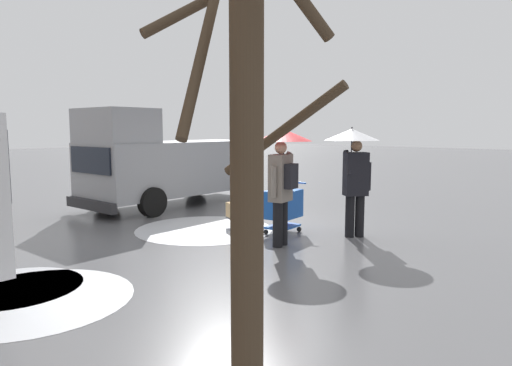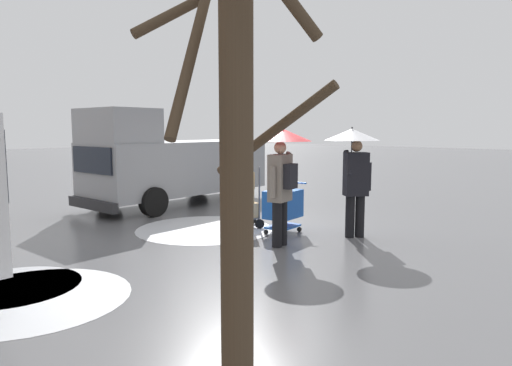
# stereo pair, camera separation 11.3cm
# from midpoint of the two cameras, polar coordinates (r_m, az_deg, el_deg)

# --- Properties ---
(ground_plane) EXTENTS (90.00, 90.00, 0.00)m
(ground_plane) POSITION_cam_midpoint_polar(r_m,az_deg,el_deg) (9.95, 1.64, -5.56)
(ground_plane) COLOR #5B5B5E
(slush_patch_near_cluster) EXTENTS (2.46, 2.46, 0.01)m
(slush_patch_near_cluster) POSITION_cam_midpoint_polar(r_m,az_deg,el_deg) (6.59, -26.28, -12.68)
(slush_patch_near_cluster) COLOR silver
(slush_patch_near_cluster) RESTS_ON ground
(slush_patch_under_van) EXTENTS (2.88, 2.88, 0.01)m
(slush_patch_under_van) POSITION_cam_midpoint_polar(r_m,az_deg,el_deg) (9.91, -6.70, -5.64)
(slush_patch_under_van) COLOR #ADAFB5
(slush_patch_under_van) RESTS_ON ground
(slush_patch_mid_street) EXTENTS (1.78, 1.78, 0.01)m
(slush_patch_mid_street) POSITION_cam_midpoint_polar(r_m,az_deg,el_deg) (7.18, -28.13, -11.20)
(slush_patch_mid_street) COLOR #999BA0
(slush_patch_mid_street) RESTS_ON ground
(cargo_van_parked_right) EXTENTS (2.31, 5.39, 2.60)m
(cargo_van_parked_right) POSITION_cam_midpoint_polar(r_m,az_deg,el_deg) (12.93, -10.87, 2.44)
(cargo_van_parked_right) COLOR gray
(cargo_van_parked_right) RESTS_ON ground
(shopping_cart_vendor) EXTENTS (0.64, 0.87, 1.04)m
(shopping_cart_vendor) POSITION_cam_midpoint_polar(r_m,az_deg,el_deg) (9.39, 2.97, -2.77)
(shopping_cart_vendor) COLOR #1951B2
(shopping_cart_vendor) RESTS_ON ground
(hand_dolly_boxes) EXTENTS (0.77, 0.85, 1.32)m
(hand_dolly_boxes) POSITION_cam_midpoint_polar(r_m,az_deg,el_deg) (9.91, -2.00, -1.86)
(hand_dolly_boxes) COLOR #515156
(hand_dolly_boxes) RESTS_ON ground
(pedestrian_pink_side) EXTENTS (1.04, 1.04, 2.15)m
(pedestrian_pink_side) POSITION_cam_midpoint_polar(r_m,az_deg,el_deg) (8.29, 2.89, 2.94)
(pedestrian_pink_side) COLOR black
(pedestrian_pink_side) RESTS_ON ground
(pedestrian_black_side) EXTENTS (1.04, 1.04, 2.15)m
(pedestrian_black_side) POSITION_cam_midpoint_polar(r_m,az_deg,el_deg) (9.12, 11.55, 3.25)
(pedestrian_black_side) COLOR black
(pedestrian_black_side) RESTS_ON ground
(bare_tree_near) EXTENTS (1.33, 1.31, 3.52)m
(bare_tree_near) POSITION_cam_midpoint_polar(r_m,az_deg,el_deg) (3.30, -2.24, -0.15)
(bare_tree_near) COLOR #423323
(bare_tree_near) RESTS_ON ground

